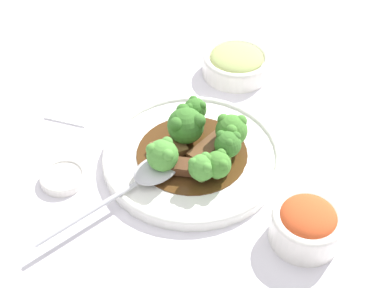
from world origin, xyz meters
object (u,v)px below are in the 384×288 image
Objects in this scene: beef_strip_2 at (209,147)px; broccoli_floret_6 at (202,167)px; side_bowl_appetizer at (237,63)px; broccoli_floret_2 at (228,144)px; broccoli_floret_5 at (231,130)px; broccoli_floret_0 at (162,155)px; side_bowl_kimchi at (307,224)px; beef_strip_1 at (183,167)px; serving_spoon at (148,175)px; broccoli_floret_3 at (217,164)px; broccoli_floret_1 at (186,125)px; main_plate at (192,156)px; broccoli_floret_4 at (195,109)px; sauce_dish at (63,177)px; beef_strip_0 at (169,148)px.

broccoli_floret_6 is at bearing -164.19° from beef_strip_2.
side_bowl_appetizer is (0.22, 0.05, -0.00)m from beef_strip_2.
broccoli_floret_5 is at bearing 13.92° from broccoli_floret_2.
broccoli_floret_0 is 0.56× the size of side_bowl_kimchi.
serving_spoon is (-0.04, 0.04, -0.00)m from beef_strip_1.
broccoli_floret_0 is at bearing 107.83° from broccoli_floret_3.
broccoli_floret_1 is 0.25× the size of serving_spoon.
broccoli_floret_0 is (-0.05, 0.02, 0.04)m from main_plate.
broccoli_floret_2 is 0.16m from side_bowl_kimchi.
broccoli_floret_1 reaches higher than broccoli_floret_0.
broccoli_floret_1 is 0.21m from side_bowl_appetizer.
side_bowl_appetizer is (0.23, 0.03, 0.01)m from main_plate.
main_plate is 0.07m from broccoli_floret_4.
main_plate is 0.20m from side_bowl_kimchi.
broccoli_floret_2 is 0.23× the size of serving_spoon.
broccoli_floret_0 reaches higher than broccoli_floret_6.
broccoli_floret_0 is 0.15m from sauce_dish.
broccoli_floret_4 reaches higher than broccoli_floret_6.
serving_spoon is 1.85× the size of side_bowl_appetizer.
broccoli_floret_6 is at bearing -137.53° from broccoli_floret_1.
broccoli_floret_1 is 0.10m from serving_spoon.
broccoli_floret_2 reaches higher than beef_strip_1.
broccoli_floret_0 is 0.08m from broccoli_floret_3.
beef_strip_2 is 0.06m from broccoli_floret_6.
beef_strip_1 is 1.25× the size of broccoli_floret_6.
beef_strip_1 is at bearing -172.80° from side_bowl_appetizer.
broccoli_floret_5 reaches higher than sauce_dish.
beef_strip_2 is 0.63× the size of side_bowl_appetizer.
beef_strip_1 is 0.70× the size of beef_strip_2.
broccoli_floret_3 is 0.65× the size of sauce_dish.
broccoli_floret_3 is 1.01× the size of broccoli_floret_6.
broccoli_floret_5 is at bearing -6.34° from broccoli_floret_6.
broccoli_floret_4 reaches higher than main_plate.
broccoli_floret_4 is at bearing 17.23° from beef_strip_1.
broccoli_floret_1 is 0.19m from sauce_dish.
broccoli_floret_1 is at bearing -173.06° from broccoli_floret_4.
broccoli_floret_5 reaches higher than serving_spoon.
beef_strip_0 is 1.41× the size of broccoli_floret_6.
main_plate is 0.07m from broccoli_floret_3.
broccoli_floret_0 is 0.11m from broccoli_floret_5.
broccoli_floret_3 is 0.19× the size of serving_spoon.
main_plate is at bearing 40.37° from broccoli_floret_6.
broccoli_floret_2 reaches higher than side_bowl_appetizer.
beef_strip_2 is at bearing 78.74° from broccoli_floret_2.
main_plate is 5.04× the size of beef_strip_1.
beef_strip_0 is at bearing 118.15° from beef_strip_2.
serving_spoon is at bearing 157.69° from main_plate.
broccoli_floret_2 reaches higher than broccoli_floret_4.
broccoli_floret_6 is (-0.05, 0.02, -0.01)m from broccoli_floret_2.
beef_strip_0 is 0.23m from side_bowl_kimchi.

